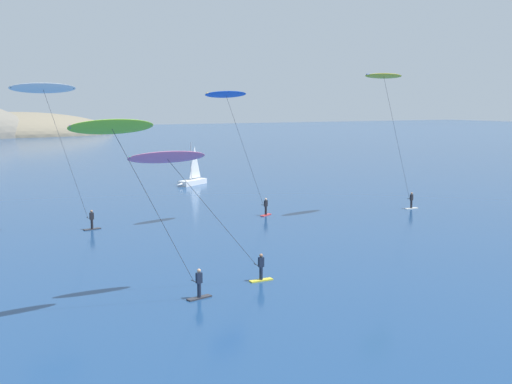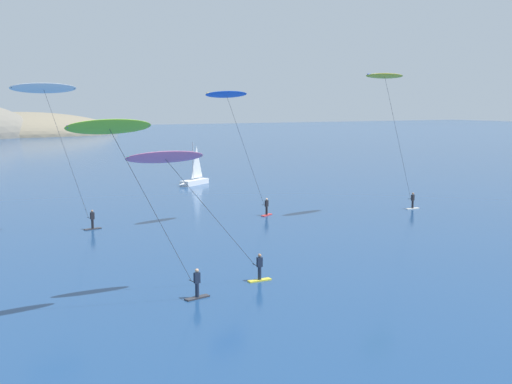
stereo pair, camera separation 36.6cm
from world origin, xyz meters
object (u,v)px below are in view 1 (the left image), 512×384
object	(u,v)px
sailboat_near	(191,180)
kitesurfer_yellow	(386,87)
kitesurfer_lime	(121,144)
kitesurfer_white	(47,100)
kitesurfer_pink	(177,170)
kitesurfer_blue	(230,105)

from	to	relation	value
sailboat_near	kitesurfer_yellow	bearing A→B (deg)	-76.01
kitesurfer_lime	kitesurfer_white	bearing A→B (deg)	87.11
kitesurfer_pink	kitesurfer_lime	bearing A→B (deg)	-152.54
kitesurfer_yellow	kitesurfer_blue	xyz separation A→B (m)	(-15.22, 3.49, -1.68)
kitesurfer_blue	kitesurfer_white	xyz separation A→B (m)	(-15.49, 2.16, 0.39)
kitesurfer_lime	kitesurfer_white	distance (m)	22.85
kitesurfer_pink	kitesurfer_blue	size ratio (longest dim) A/B	0.75
sailboat_near	kitesurfer_pink	world-z (taller)	kitesurfer_pink
kitesurfer_yellow	kitesurfer_blue	world-z (taller)	kitesurfer_yellow
kitesurfer_white	kitesurfer_pink	bearing A→B (deg)	-82.61
sailboat_near	kitesurfer_yellow	xyz separation A→B (m)	(7.48, -30.00, 11.76)
kitesurfer_pink	sailboat_near	bearing A→B (deg)	65.49
kitesurfer_pink	kitesurfer_lime	world-z (taller)	kitesurfer_lime
kitesurfer_lime	kitesurfer_blue	size ratio (longest dim) A/B	0.84
sailboat_near	kitesurfer_pink	distance (m)	49.95
kitesurfer_lime	kitesurfer_blue	world-z (taller)	kitesurfer_blue
sailboat_near	kitesurfer_blue	world-z (taller)	kitesurfer_blue
kitesurfer_pink	kitesurfer_yellow	bearing A→B (deg)	28.26
kitesurfer_yellow	kitesurfer_white	bearing A→B (deg)	169.58
kitesurfer_yellow	kitesurfer_white	world-z (taller)	kitesurfer_yellow
kitesurfer_blue	kitesurfer_white	distance (m)	15.65
kitesurfer_yellow	kitesurfer_white	distance (m)	31.25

